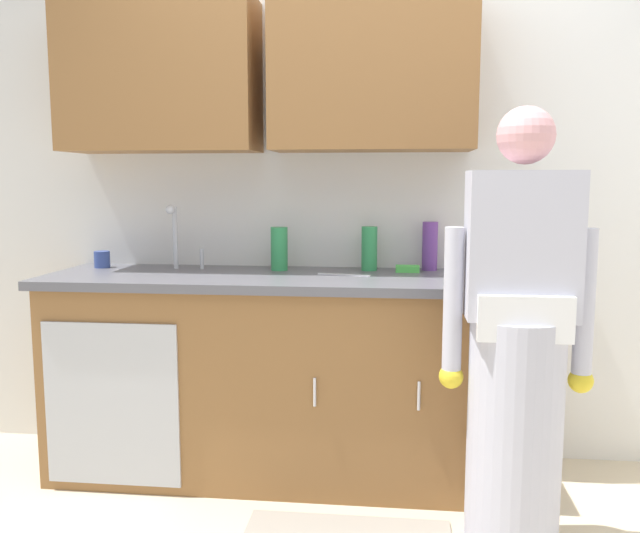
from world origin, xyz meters
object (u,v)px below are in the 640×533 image
at_px(bottle_soap, 430,246).
at_px(bottle_cleaner_spray, 279,249).
at_px(sink, 174,276).
at_px(person_at_sink, 517,369).
at_px(sponge, 407,269).
at_px(bottle_water_tall, 369,249).
at_px(knife_on_counter, 344,275).
at_px(cup_by_sink, 102,259).

xyz_separation_m(bottle_soap, bottle_cleaner_spray, (-0.71, -0.08, -0.01)).
relative_size(sink, bottle_cleaner_spray, 2.42).
relative_size(person_at_sink, bottle_soap, 7.00).
bearing_deg(sponge, bottle_water_tall, 168.49).
distance_m(bottle_water_tall, bottle_soap, 0.29).
height_order(sink, knife_on_counter, sink).
xyz_separation_m(cup_by_sink, knife_on_counter, (1.21, -0.14, -0.04)).
xyz_separation_m(person_at_sink, knife_on_counter, (-0.67, 0.57, 0.25)).
relative_size(sink, cup_by_sink, 6.16).
xyz_separation_m(person_at_sink, sponge, (-0.38, 0.72, 0.26)).
relative_size(bottle_soap, bottle_cleaner_spray, 1.12).
bearing_deg(bottle_water_tall, sponge, -11.51).
height_order(sink, bottle_soap, sink).
xyz_separation_m(person_at_sink, bottle_cleaner_spray, (-0.99, 0.71, 0.35)).
distance_m(bottle_water_tall, sponge, 0.20).
bearing_deg(bottle_cleaner_spray, bottle_water_tall, 5.62).
bearing_deg(bottle_water_tall, bottle_cleaner_spray, -174.38).
bearing_deg(person_at_sink, cup_by_sink, 159.23).
height_order(sink, sponge, sink).
height_order(person_at_sink, bottle_water_tall, person_at_sink).
xyz_separation_m(person_at_sink, bottle_water_tall, (-0.56, 0.75, 0.35)).
relative_size(person_at_sink, bottle_cleaner_spray, 7.85).
bearing_deg(bottle_water_tall, person_at_sink, -53.33).
distance_m(cup_by_sink, sponge, 1.49).
bearing_deg(bottle_soap, knife_on_counter, -150.37).
bearing_deg(sponge, knife_on_counter, -152.69).
height_order(bottle_water_tall, bottle_soap, bottle_soap).
bearing_deg(sponge, cup_by_sink, -179.73).
height_order(sink, person_at_sink, person_at_sink).
xyz_separation_m(bottle_water_tall, sponge, (0.18, -0.04, -0.09)).
bearing_deg(bottle_water_tall, sink, -168.22).
relative_size(bottle_cleaner_spray, cup_by_sink, 2.54).
relative_size(cup_by_sink, sponge, 0.74).
distance_m(bottle_water_tall, cup_by_sink, 1.31).
distance_m(bottle_cleaner_spray, cup_by_sink, 0.89).
bearing_deg(bottle_soap, sink, -169.21).
bearing_deg(person_at_sink, bottle_soap, 109.14).
xyz_separation_m(bottle_water_tall, cup_by_sink, (-1.31, -0.04, -0.06)).
distance_m(sink, bottle_soap, 1.21).
xyz_separation_m(bottle_soap, cup_by_sink, (-1.60, -0.08, -0.08)).
xyz_separation_m(sink, knife_on_counter, (0.79, 0.00, 0.02)).
bearing_deg(knife_on_counter, bottle_soap, 39.55).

